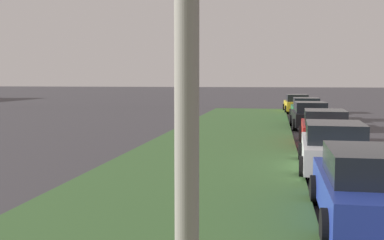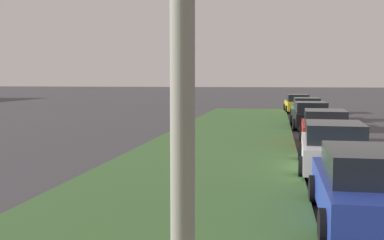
{
  "view_description": "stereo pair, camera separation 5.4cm",
  "coord_description": "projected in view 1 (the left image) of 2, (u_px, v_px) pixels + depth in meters",
  "views": [
    {
      "loc": [
        -2.06,
        5.3,
        2.74
      ],
      "look_at": [
        16.85,
        8.62,
        1.07
      ],
      "focal_mm": 44.83,
      "sensor_mm": 36.0,
      "label": 1
    },
    {
      "loc": [
        -2.06,
        5.24,
        2.74
      ],
      "look_at": [
        16.85,
        8.62,
        1.07
      ],
      "focal_mm": 44.83,
      "sensor_mm": 36.0,
      "label": 2
    }
  ],
  "objects": [
    {
      "name": "parked_car_black",
      "position": [
        310.0,
        116.0,
        26.24
      ],
      "size": [
        4.36,
        2.13,
        1.47
      ],
      "rotation": [
        0.0,
        0.0,
        0.03
      ],
      "color": "black",
      "rests_on": "ground"
    },
    {
      "name": "parked_car_white",
      "position": [
        334.0,
        148.0,
        14.07
      ],
      "size": [
        4.37,
        2.15,
        1.47
      ],
      "rotation": [
        0.0,
        0.0,
        -0.04
      ],
      "color": "silver",
      "rests_on": "ground"
    },
    {
      "name": "parked_car_red",
      "position": [
        325.0,
        128.0,
        19.62
      ],
      "size": [
        4.36,
        2.14,
        1.47
      ],
      "rotation": [
        0.0,
        0.0,
        -0.04
      ],
      "color": "red",
      "rests_on": "ground"
    },
    {
      "name": "grass_median",
      "position": [
        189.0,
        182.0,
        12.45
      ],
      "size": [
        60.0,
        6.0,
        0.12
      ],
      "primitive_type": "cube",
      "color": "#3D6633",
      "rests_on": "ground"
    },
    {
      "name": "parked_car_blue",
      "position": [
        371.0,
        188.0,
        8.88
      ],
      "size": [
        4.31,
        2.04,
        1.47
      ],
      "rotation": [
        0.0,
        0.0,
        -0.01
      ],
      "color": "#23389E",
      "rests_on": "ground"
    },
    {
      "name": "parked_car_yellow",
      "position": [
        297.0,
        104.0,
        38.5
      ],
      "size": [
        4.38,
        2.17,
        1.47
      ],
      "rotation": [
        0.0,
        0.0,
        0.05
      ],
      "color": "gold",
      "rests_on": "ground"
    },
    {
      "name": "parked_car_green",
      "position": [
        306.0,
        109.0,
        31.83
      ],
      "size": [
        4.32,
        2.05,
        1.47
      ],
      "rotation": [
        0.0,
        0.0,
        0.01
      ],
      "color": "#1E6B38",
      "rests_on": "ground"
    }
  ]
}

